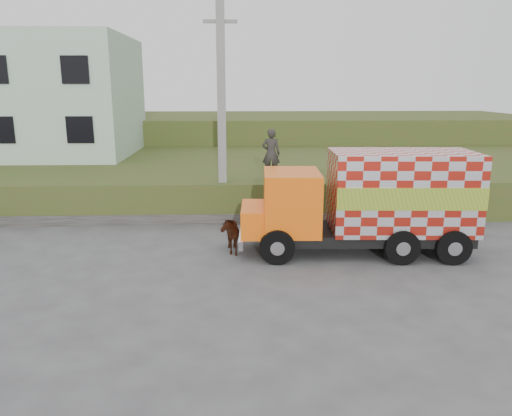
{
  "coord_description": "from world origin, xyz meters",
  "views": [
    {
      "loc": [
        -0.44,
        -13.87,
        5.0
      ],
      "look_at": [
        0.13,
        1.24,
        1.3
      ],
      "focal_mm": 35.0,
      "sensor_mm": 36.0,
      "label": 1
    }
  ],
  "objects_px": {
    "cow": "(229,233)",
    "pedestrian": "(271,154)",
    "cargo_truck": "(370,201)",
    "utility_pole": "(222,112)"
  },
  "relations": [
    {
      "from": "pedestrian",
      "to": "cow",
      "type": "bearing_deg",
      "value": 77.08
    },
    {
      "from": "utility_pole",
      "to": "cow",
      "type": "xyz_separation_m",
      "value": [
        0.27,
        -3.69,
        -3.48
      ]
    },
    {
      "from": "cow",
      "to": "pedestrian",
      "type": "height_order",
      "value": "pedestrian"
    },
    {
      "from": "utility_pole",
      "to": "pedestrian",
      "type": "bearing_deg",
      "value": 21.3
    },
    {
      "from": "cargo_truck",
      "to": "cow",
      "type": "relative_size",
      "value": 5.0
    },
    {
      "from": "cow",
      "to": "pedestrian",
      "type": "distance_m",
      "value": 5.05
    },
    {
      "from": "cow",
      "to": "pedestrian",
      "type": "bearing_deg",
      "value": 61.72
    },
    {
      "from": "cargo_truck",
      "to": "cow",
      "type": "bearing_deg",
      "value": 179.34
    },
    {
      "from": "utility_pole",
      "to": "cow",
      "type": "height_order",
      "value": "utility_pole"
    },
    {
      "from": "cow",
      "to": "utility_pole",
      "type": "bearing_deg",
      "value": 85.74
    }
  ]
}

